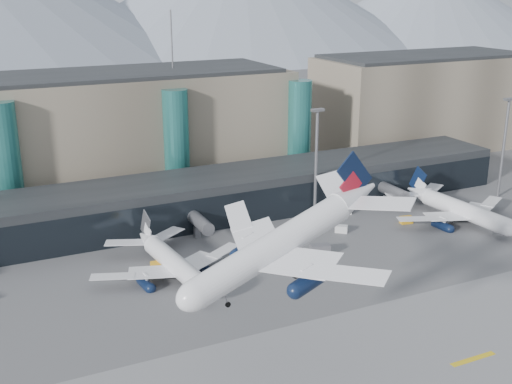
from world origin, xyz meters
The scene contains 15 objects.
ground centered at (0.00, 0.00, 0.00)m, with size 900.00×900.00×0.00m, color #515154.
concourse centered at (-0.02, 57.73, 4.97)m, with size 170.00×27.00×10.00m.
terminal_main centered at (-25.00, 90.00, 15.44)m, with size 130.00×30.00×31.00m.
terminal_east centered at (95.00, 90.00, 15.44)m, with size 70.00×30.00×31.00m.
teal_towers centered at (-14.99, 74.01, 14.01)m, with size 116.40×19.40×46.00m.
lightmast_mid centered at (30.00, 48.00, 14.42)m, with size 3.00×1.20×25.60m.
lightmast_right centered at (80.00, 40.00, 14.42)m, with size 3.00×1.20×25.60m.
hero_jet centered at (-6.75, -7.63, 22.02)m, with size 33.96×33.60×10.97m.
jet_parked_mid centered at (-11.05, 32.31, 3.94)m, with size 32.19×31.92×10.42m.
jet_parked_right centered at (57.81, 32.11, 4.18)m, with size 34.26×33.73×11.06m.
veh_b centered at (-13.05, 34.07, 0.82)m, with size 2.85×1.75×1.64m, color orange.
veh_c centered at (19.26, 27.50, 1.09)m, with size 3.93×2.08×2.19m, color #504F54.
veh_d centered at (38.37, 46.00, 0.72)m, with size 2.51×1.35×1.44m, color silver.
veh_e centered at (46.44, 34.51, 0.80)m, with size 2.82×1.60×1.60m, color orange.
veh_g centered at (29.88, 36.14, 0.79)m, with size 2.71×1.58×1.58m, color silver.
Camera 1 is at (-43.82, -75.18, 52.47)m, focal length 45.00 mm.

